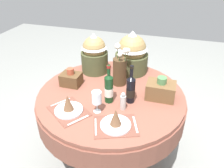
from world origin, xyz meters
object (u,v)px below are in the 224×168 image
object	(u,v)px
place_setting_left	(68,107)
woven_basket_side_right	(161,90)
flower_vase	(120,69)
wine_bottle_left	(109,88)
gift_tub_back_left	(94,52)
gift_tub_back_centre	(132,51)
wine_glass_left	(97,98)
wine_bottle_centre	(131,89)
woven_basket_side_left	(71,79)
dining_table	(111,106)
pepper_mill	(123,102)
place_setting_right	(116,121)

from	to	relation	value
place_setting_left	woven_basket_side_right	size ratio (longest dim) A/B	1.66
flower_vase	wine_bottle_left	size ratio (longest dim) A/B	1.19
gift_tub_back_left	gift_tub_back_centre	xyz separation A→B (m)	(0.39, 0.12, 0.01)
place_setting_left	woven_basket_side_right	xyz separation A→B (m)	(0.72, 0.43, 0.04)
gift_tub_back_left	woven_basket_side_right	world-z (taller)	gift_tub_back_left
flower_vase	woven_basket_side_right	distance (m)	0.45
gift_tub_back_centre	wine_bottle_left	bearing A→B (deg)	-95.96
place_setting_left	gift_tub_back_left	distance (m)	0.77
woven_basket_side_right	gift_tub_back_centre	bearing A→B (deg)	130.33
wine_glass_left	gift_tub_back_centre	size ratio (longest dim) A/B	0.43
wine_bottle_centre	woven_basket_side_left	bearing A→B (deg)	169.76
wine_bottle_centre	woven_basket_side_left	distance (m)	0.64
flower_vase	gift_tub_back_left	world-z (taller)	gift_tub_back_left
gift_tub_back_left	woven_basket_side_right	xyz separation A→B (m)	(0.76, -0.32, -0.15)
dining_table	woven_basket_side_left	xyz separation A→B (m)	(-0.43, 0.03, 0.22)
place_setting_left	wine_glass_left	bearing A→B (deg)	15.70
gift_tub_back_centre	woven_basket_side_right	size ratio (longest dim) A/B	1.80
wine_bottle_centre	pepper_mill	world-z (taller)	wine_bottle_centre
gift_tub_back_centre	dining_table	bearing A→B (deg)	-99.94
gift_tub_back_centre	woven_basket_side_right	bearing A→B (deg)	-49.67
place_setting_left	woven_basket_side_right	world-z (taller)	woven_basket_side_right
place_setting_right	woven_basket_side_left	xyz separation A→B (m)	(-0.59, 0.47, 0.02)
place_setting_right	gift_tub_back_left	xyz separation A→B (m)	(-0.47, 0.81, 0.18)
wine_bottle_centre	woven_basket_side_right	bearing A→B (deg)	29.09
place_setting_right	gift_tub_back_centre	distance (m)	0.95
place_setting_left	flower_vase	distance (m)	0.64
place_setting_right	wine_bottle_left	xyz separation A→B (m)	(-0.15, 0.30, 0.09)
flower_vase	woven_basket_side_left	xyz separation A→B (m)	(-0.46, -0.16, -0.10)
dining_table	woven_basket_side_left	bearing A→B (deg)	175.49
place_setting_right	wine_bottle_left	size ratio (longest dim) A/B	1.14
place_setting_right	gift_tub_back_centre	size ratio (longest dim) A/B	0.89
wine_bottle_left	place_setting_left	bearing A→B (deg)	-140.20
place_setting_right	flower_vase	bearing A→B (deg)	102.01
pepper_mill	woven_basket_side_right	distance (m)	0.39
place_setting_left	woven_basket_side_left	world-z (taller)	woven_basket_side_left
place_setting_left	flower_vase	xyz separation A→B (m)	(0.30, 0.56, 0.12)
place_setting_left	woven_basket_side_left	xyz separation A→B (m)	(-0.16, 0.40, 0.02)
wine_glass_left	pepper_mill	xyz separation A→B (m)	(0.20, 0.10, -0.07)
dining_table	place_setting_right	xyz separation A→B (m)	(0.17, -0.43, 0.20)
woven_basket_side_right	woven_basket_side_left	bearing A→B (deg)	-178.37
flower_vase	woven_basket_side_right	bearing A→B (deg)	-17.60
pepper_mill	woven_basket_side_right	xyz separation A→B (m)	(0.29, 0.26, 0.01)
wine_glass_left	dining_table	bearing A→B (deg)	84.33
gift_tub_back_left	woven_basket_side_left	size ratio (longest dim) A/B	2.25
place_setting_left	gift_tub_back_centre	size ratio (longest dim) A/B	0.92
place_setting_right	woven_basket_side_left	world-z (taller)	woven_basket_side_left
wine_bottle_left	gift_tub_back_left	distance (m)	0.61
place_setting_right	gift_tub_back_centre	world-z (taller)	gift_tub_back_centre
wine_bottle_left	woven_basket_side_left	xyz separation A→B (m)	(-0.45, 0.17, -0.07)
flower_vase	woven_basket_side_right	size ratio (longest dim) A/B	1.67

